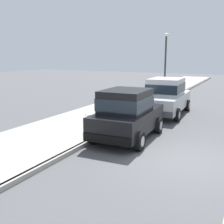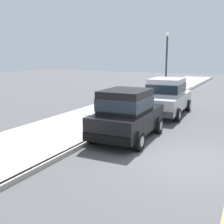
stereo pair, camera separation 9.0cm
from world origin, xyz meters
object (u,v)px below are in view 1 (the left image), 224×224
car_black_hatchback (127,113)px  dog_white (93,116)px  street_lamp (165,58)px  fire_hydrant (135,105)px  car_silver_sedan (166,96)px

car_black_hatchback → dog_white: size_ratio=5.43×
car_black_hatchback → dog_white: (-2.18, 1.17, -0.55)m
street_lamp → fire_hydrant: bearing=-91.1°
car_black_hatchback → street_lamp: size_ratio=0.87×
car_black_hatchback → fire_hydrant: size_ratio=5.31×
car_silver_sedan → fire_hydrant: 1.69m
car_black_hatchback → street_lamp: 9.74m
car_black_hatchback → street_lamp: bearing=98.0°
car_black_hatchback → fire_hydrant: 4.58m
dog_white → fire_hydrant: bearing=76.5°
car_silver_sedan → fire_hydrant: bearing=-157.4°
car_black_hatchback → street_lamp: (-1.32, 9.45, 1.93)m
fire_hydrant → car_black_hatchback: bearing=-71.8°
street_lamp → car_black_hatchback: bearing=-82.0°
car_silver_sedan → car_black_hatchback: bearing=-90.7°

